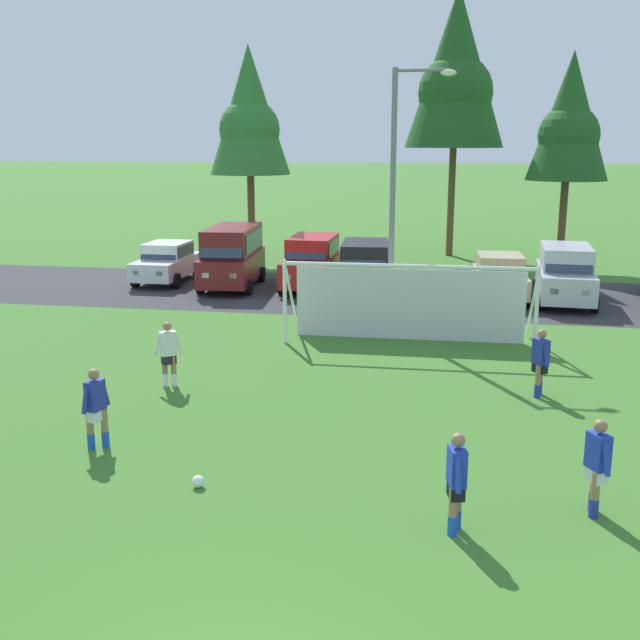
{
  "coord_description": "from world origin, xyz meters",
  "views": [
    {
      "loc": [
        2.12,
        -6.27,
        5.94
      ],
      "look_at": [
        -1.04,
        11.86,
        1.57
      ],
      "focal_mm": 42.29,
      "sensor_mm": 36.0,
      "label": 1
    }
  ],
  "objects_px": {
    "soccer_goal": "(409,300)",
    "street_lamp": "(398,198)",
    "player_striker_near": "(169,354)",
    "player_defender_far": "(456,483)",
    "player_winger_right": "(96,409)",
    "parked_car_slot_center_left": "(312,262)",
    "parked_car_slot_far_left": "(167,262)",
    "soccer_ball": "(198,481)",
    "parked_car_slot_center_right": "(500,277)",
    "parked_car_slot_center": "(365,269)",
    "player_trailing_back": "(597,467)",
    "parked_car_slot_left": "(232,255)",
    "parked_car_slot_right": "(565,274)",
    "player_midfield_center": "(540,363)"
  },
  "relations": [
    {
      "from": "soccer_ball",
      "to": "street_lamp",
      "type": "relative_size",
      "value": 0.03
    },
    {
      "from": "parked_car_slot_center_right",
      "to": "player_striker_near",
      "type": "bearing_deg",
      "value": -125.11
    },
    {
      "from": "player_striker_near",
      "to": "player_defender_far",
      "type": "distance_m",
      "value": 9.29
    },
    {
      "from": "parked_car_slot_center_left",
      "to": "parked_car_slot_center",
      "type": "height_order",
      "value": "same"
    },
    {
      "from": "parked_car_slot_right",
      "to": "street_lamp",
      "type": "height_order",
      "value": "street_lamp"
    },
    {
      "from": "parked_car_slot_center",
      "to": "parked_car_slot_center_right",
      "type": "xyz_separation_m",
      "value": [
        5.16,
        0.58,
        -0.24
      ]
    },
    {
      "from": "player_winger_right",
      "to": "soccer_goal",
      "type": "bearing_deg",
      "value": 59.25
    },
    {
      "from": "soccer_ball",
      "to": "parked_car_slot_center_right",
      "type": "relative_size",
      "value": 0.05
    },
    {
      "from": "soccer_goal",
      "to": "parked_car_slot_left",
      "type": "distance_m",
      "value": 10.8
    },
    {
      "from": "player_trailing_back",
      "to": "parked_car_slot_right",
      "type": "distance_m",
      "value": 17.25
    },
    {
      "from": "parked_car_slot_far_left",
      "to": "parked_car_slot_center",
      "type": "relative_size",
      "value": 0.89
    },
    {
      "from": "parked_car_slot_center_right",
      "to": "street_lamp",
      "type": "height_order",
      "value": "street_lamp"
    },
    {
      "from": "soccer_goal",
      "to": "player_midfield_center",
      "type": "bearing_deg",
      "value": -53.56
    },
    {
      "from": "player_striker_near",
      "to": "parked_car_slot_center_left",
      "type": "bearing_deg",
      "value": 84.95
    },
    {
      "from": "player_trailing_back",
      "to": "parked_car_slot_center",
      "type": "distance_m",
      "value": 17.86
    },
    {
      "from": "parked_car_slot_far_left",
      "to": "parked_car_slot_center_right",
      "type": "bearing_deg",
      "value": -5.04
    },
    {
      "from": "soccer_ball",
      "to": "player_midfield_center",
      "type": "relative_size",
      "value": 0.13
    },
    {
      "from": "player_winger_right",
      "to": "parked_car_slot_right",
      "type": "relative_size",
      "value": 0.35
    },
    {
      "from": "player_defender_far",
      "to": "parked_car_slot_center",
      "type": "height_order",
      "value": "parked_car_slot_center"
    },
    {
      "from": "soccer_goal",
      "to": "parked_car_slot_center_left",
      "type": "distance_m",
      "value": 9.04
    },
    {
      "from": "player_midfield_center",
      "to": "parked_car_slot_far_left",
      "type": "xyz_separation_m",
      "value": [
        -14.25,
        12.78,
        0.05
      ]
    },
    {
      "from": "parked_car_slot_left",
      "to": "parked_car_slot_center",
      "type": "distance_m",
      "value": 5.8
    },
    {
      "from": "player_trailing_back",
      "to": "parked_car_slot_left",
      "type": "relative_size",
      "value": 0.33
    },
    {
      "from": "soccer_ball",
      "to": "parked_car_slot_right",
      "type": "height_order",
      "value": "parked_car_slot_right"
    },
    {
      "from": "player_striker_near",
      "to": "player_winger_right",
      "type": "bearing_deg",
      "value": -89.76
    },
    {
      "from": "player_winger_right",
      "to": "parked_car_slot_far_left",
      "type": "xyz_separation_m",
      "value": [
        -5.28,
        17.55,
        0.05
      ]
    },
    {
      "from": "player_midfield_center",
      "to": "player_defender_far",
      "type": "bearing_deg",
      "value": -105.97
    },
    {
      "from": "player_striker_near",
      "to": "player_winger_right",
      "type": "height_order",
      "value": "same"
    },
    {
      "from": "soccer_goal",
      "to": "player_defender_far",
      "type": "distance_m",
      "value": 11.61
    },
    {
      "from": "player_trailing_back",
      "to": "parked_car_slot_far_left",
      "type": "bearing_deg",
      "value": 127.75
    },
    {
      "from": "parked_car_slot_center_left",
      "to": "parked_car_slot_center",
      "type": "bearing_deg",
      "value": -32.64
    },
    {
      "from": "soccer_goal",
      "to": "player_defender_far",
      "type": "xyz_separation_m",
      "value": [
        1.41,
        -11.52,
        -0.47
      ]
    },
    {
      "from": "parked_car_slot_far_left",
      "to": "parked_car_slot_left",
      "type": "height_order",
      "value": "parked_car_slot_left"
    },
    {
      "from": "player_striker_near",
      "to": "parked_car_slot_left",
      "type": "height_order",
      "value": "parked_car_slot_left"
    },
    {
      "from": "soccer_ball",
      "to": "parked_car_slot_left",
      "type": "xyz_separation_m",
      "value": [
        -4.69,
        18.25,
        1.23
      ]
    },
    {
      "from": "street_lamp",
      "to": "player_striker_near",
      "type": "bearing_deg",
      "value": -125.74
    },
    {
      "from": "parked_car_slot_center_left",
      "to": "parked_car_slot_center_right",
      "type": "xyz_separation_m",
      "value": [
        7.52,
        -0.93,
        -0.24
      ]
    },
    {
      "from": "player_winger_right",
      "to": "parked_car_slot_center_right",
      "type": "xyz_separation_m",
      "value": [
        8.67,
        16.32,
        0.05
      ]
    },
    {
      "from": "soccer_ball",
      "to": "street_lamp",
      "type": "height_order",
      "value": "street_lamp"
    },
    {
      "from": "player_striker_near",
      "to": "parked_car_slot_center_right",
      "type": "bearing_deg",
      "value": 54.89
    },
    {
      "from": "soccer_goal",
      "to": "street_lamp",
      "type": "xyz_separation_m",
      "value": [
        -0.52,
        1.64,
        2.92
      ]
    },
    {
      "from": "street_lamp",
      "to": "player_winger_right",
      "type": "bearing_deg",
      "value": -114.67
    },
    {
      "from": "player_striker_near",
      "to": "parked_car_slot_center",
      "type": "height_order",
      "value": "parked_car_slot_center"
    },
    {
      "from": "player_winger_right",
      "to": "parked_car_slot_center_left",
      "type": "relative_size",
      "value": 0.36
    },
    {
      "from": "player_winger_right",
      "to": "parked_car_slot_far_left",
      "type": "bearing_deg",
      "value": 106.76
    },
    {
      "from": "player_winger_right",
      "to": "parked_car_slot_center",
      "type": "bearing_deg",
      "value": 77.42
    },
    {
      "from": "parked_car_slot_far_left",
      "to": "soccer_goal",
      "type": "bearing_deg",
      "value": -37.03
    },
    {
      "from": "player_defender_far",
      "to": "player_winger_right",
      "type": "bearing_deg",
      "value": 162.84
    },
    {
      "from": "parked_car_slot_far_left",
      "to": "player_defender_far",
      "type": "bearing_deg",
      "value": -58.1
    },
    {
      "from": "parked_car_slot_right",
      "to": "street_lamp",
      "type": "bearing_deg",
      "value": -140.32
    }
  ]
}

